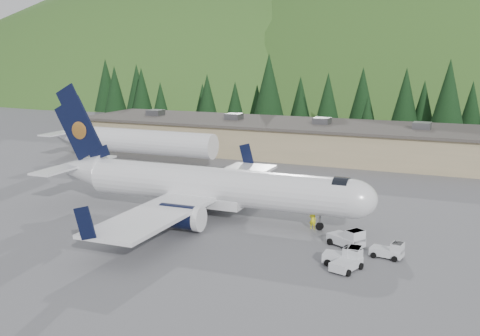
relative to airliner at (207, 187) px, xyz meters
name	(u,v)px	position (x,y,z in m)	size (l,w,h in m)	color
ground	(216,218)	(1.04, 0.02, -3.13)	(600.00, 600.00, 0.00)	slate
airliner	(207,187)	(0.00, 0.00, 0.00)	(35.33, 33.08, 11.76)	white
second_airliner	(129,140)	(-23.89, 22.02, 0.19)	(27.50, 11.00, 10.05)	white
baggage_tug_a	(390,251)	(19.00, -4.96, -2.52)	(2.73, 1.84, 1.38)	silver
baggage_tug_b	(348,239)	(15.30, -3.64, -2.38)	(3.51, 3.02, 1.68)	silver
baggage_tug_c	(348,261)	(16.51, -8.85, -2.46)	(2.33, 3.10, 1.50)	silver
terminal_building	(291,138)	(-3.97, 38.02, -0.51)	(71.00, 17.00, 6.10)	tan
baggage_tug_d	(346,257)	(16.10, -7.94, -2.44)	(2.95, 1.84, 1.55)	silver
ramp_worker	(313,220)	(10.99, 0.19, -2.22)	(0.67, 0.44, 1.83)	yellow
tree_line	(311,98)	(-7.51, 60.56, 4.06)	(114.67, 17.54, 14.54)	black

